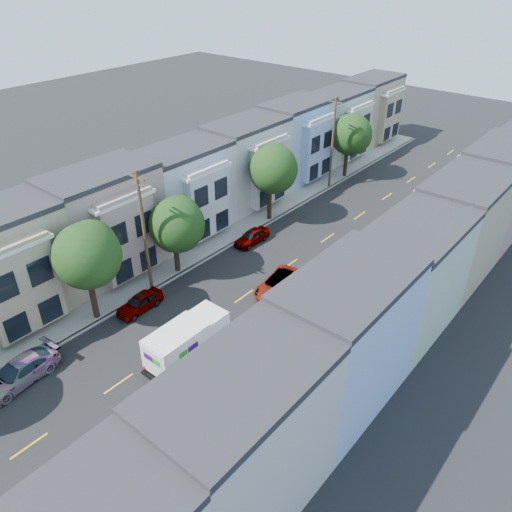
{
  "coord_description": "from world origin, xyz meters",
  "views": [
    {
      "loc": [
        20.94,
        -17.64,
        23.31
      ],
      "look_at": [
        -0.86,
        8.49,
        2.2
      ],
      "focal_mm": 35.0,
      "sensor_mm": 36.0,
      "label": 1
    }
  ],
  "objects_px": {
    "parked_right_a": "(162,422)",
    "parked_right_b": "(196,396)",
    "parked_left_c": "(140,303)",
    "tree_e": "(351,135)",
    "parked_left_d": "(252,237)",
    "parked_right_d": "(418,214)",
    "utility_pole_near": "(144,233)",
    "tree_d": "(272,169)",
    "lead_sedan": "(278,284)",
    "utility_pole_far": "(332,144)",
    "tree_far_r": "(455,183)",
    "parked_left_b": "(20,372)",
    "motorcycle": "(89,490)",
    "tree_b": "(86,256)",
    "tree_c": "(176,225)",
    "parked_right_c": "(378,247)",
    "fedex_truck": "(187,340)"
  },
  "relations": [
    {
      "from": "tree_c",
      "to": "parked_right_d",
      "type": "distance_m",
      "value": 24.65
    },
    {
      "from": "parked_left_c",
      "to": "tree_e",
      "type": "bearing_deg",
      "value": 89.8
    },
    {
      "from": "tree_b",
      "to": "parked_right_d",
      "type": "distance_m",
      "value": 32.07
    },
    {
      "from": "parked_left_d",
      "to": "parked_right_d",
      "type": "relative_size",
      "value": 0.91
    },
    {
      "from": "parked_right_b",
      "to": "tree_e",
      "type": "bearing_deg",
      "value": 108.27
    },
    {
      "from": "lead_sedan",
      "to": "parked_left_b",
      "type": "bearing_deg",
      "value": -118.18
    },
    {
      "from": "lead_sedan",
      "to": "parked_left_b",
      "type": "distance_m",
      "value": 19.16
    },
    {
      "from": "utility_pole_near",
      "to": "parked_right_c",
      "type": "distance_m",
      "value": 20.36
    },
    {
      "from": "tree_b",
      "to": "tree_d",
      "type": "xyz_separation_m",
      "value": [
        0.0,
        20.39,
        -0.09
      ]
    },
    {
      "from": "tree_far_r",
      "to": "utility_pole_near",
      "type": "height_order",
      "value": "utility_pole_near"
    },
    {
      "from": "motorcycle",
      "to": "tree_d",
      "type": "bearing_deg",
      "value": 95.8
    },
    {
      "from": "tree_b",
      "to": "tree_far_r",
      "type": "distance_m",
      "value": 35.23
    },
    {
      "from": "tree_e",
      "to": "parked_left_b",
      "type": "bearing_deg",
      "value": -88.07
    },
    {
      "from": "lead_sedan",
      "to": "parked_right_c",
      "type": "height_order",
      "value": "parked_right_c"
    },
    {
      "from": "parked_right_b",
      "to": "utility_pole_near",
      "type": "bearing_deg",
      "value": 152.78
    },
    {
      "from": "parked_left_c",
      "to": "parked_right_d",
      "type": "xyz_separation_m",
      "value": [
        9.8,
        26.98,
        0.08
      ]
    },
    {
      "from": "tree_d",
      "to": "utility_pole_far",
      "type": "height_order",
      "value": "utility_pole_far"
    },
    {
      "from": "utility_pole_near",
      "to": "parked_left_c",
      "type": "height_order",
      "value": "utility_pole_near"
    },
    {
      "from": "parked_left_d",
      "to": "parked_right_a",
      "type": "bearing_deg",
      "value": -62.18
    },
    {
      "from": "tree_b",
      "to": "lead_sedan",
      "type": "height_order",
      "value": "tree_b"
    },
    {
      "from": "tree_d",
      "to": "parked_right_c",
      "type": "relative_size",
      "value": 1.46
    },
    {
      "from": "tree_b",
      "to": "fedex_truck",
      "type": "distance_m",
      "value": 9.03
    },
    {
      "from": "tree_d",
      "to": "parked_right_b",
      "type": "xyz_separation_m",
      "value": [
        11.2,
        -21.43,
        -4.81
      ]
    },
    {
      "from": "parked_left_d",
      "to": "parked_right_d",
      "type": "bearing_deg",
      "value": 55.9
    },
    {
      "from": "parked_left_b",
      "to": "motorcycle",
      "type": "bearing_deg",
      "value": -16.11
    },
    {
      "from": "lead_sedan",
      "to": "parked_left_c",
      "type": "bearing_deg",
      "value": -135.65
    },
    {
      "from": "lead_sedan",
      "to": "parked_right_d",
      "type": "bearing_deg",
      "value": 71.66
    },
    {
      "from": "parked_left_b",
      "to": "parked_right_c",
      "type": "bearing_deg",
      "value": 64.96
    },
    {
      "from": "parked_right_a",
      "to": "parked_right_b",
      "type": "distance_m",
      "value": 2.6
    },
    {
      "from": "fedex_truck",
      "to": "parked_right_a",
      "type": "relative_size",
      "value": 1.11
    },
    {
      "from": "utility_pole_near",
      "to": "parked_right_b",
      "type": "distance_m",
      "value": 13.48
    },
    {
      "from": "lead_sedan",
      "to": "parked_right_b",
      "type": "height_order",
      "value": "lead_sedan"
    },
    {
      "from": "tree_far_r",
      "to": "utility_pole_near",
      "type": "xyz_separation_m",
      "value": [
        -13.19,
        -27.66,
        1.52
      ]
    },
    {
      "from": "utility_pole_far",
      "to": "motorcycle",
      "type": "height_order",
      "value": "utility_pole_far"
    },
    {
      "from": "utility_pole_near",
      "to": "parked_left_d",
      "type": "height_order",
      "value": "utility_pole_near"
    },
    {
      "from": "parked_left_d",
      "to": "parked_right_b",
      "type": "height_order",
      "value": "parked_left_d"
    },
    {
      "from": "tree_far_r",
      "to": "parked_right_a",
      "type": "relative_size",
      "value": 0.98
    },
    {
      "from": "tree_e",
      "to": "parked_right_a",
      "type": "relative_size",
      "value": 1.43
    },
    {
      "from": "parked_right_d",
      "to": "fedex_truck",
      "type": "bearing_deg",
      "value": -94.56
    },
    {
      "from": "tree_c",
      "to": "tree_d",
      "type": "distance_m",
      "value": 12.38
    },
    {
      "from": "tree_d",
      "to": "lead_sedan",
      "type": "relative_size",
      "value": 1.58
    },
    {
      "from": "utility_pole_far",
      "to": "lead_sedan",
      "type": "distance_m",
      "value": 21.72
    },
    {
      "from": "tree_d",
      "to": "tree_e",
      "type": "distance_m",
      "value": 14.41
    },
    {
      "from": "tree_far_r",
      "to": "parked_left_c",
      "type": "relative_size",
      "value": 1.29
    },
    {
      "from": "utility_pole_near",
      "to": "parked_right_d",
      "type": "xyz_separation_m",
      "value": [
        11.2,
        24.72,
        -4.42
      ]
    },
    {
      "from": "parked_right_b",
      "to": "parked_left_d",
      "type": "bearing_deg",
      "value": 121.28
    },
    {
      "from": "utility_pole_near",
      "to": "parked_left_c",
      "type": "relative_size",
      "value": 2.51
    },
    {
      "from": "lead_sedan",
      "to": "parked_right_b",
      "type": "bearing_deg",
      "value": -83.32
    },
    {
      "from": "utility_pole_near",
      "to": "utility_pole_far",
      "type": "height_order",
      "value": "same"
    },
    {
      "from": "utility_pole_far",
      "to": "tree_d",
      "type": "bearing_deg",
      "value": -90.01
    }
  ]
}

